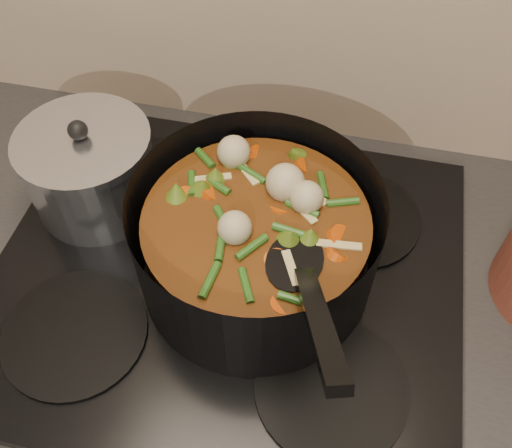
# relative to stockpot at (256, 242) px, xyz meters

# --- Properties ---
(counter) EXTENTS (2.64, 0.64, 0.91)m
(counter) POSITION_rel_stockpot_xyz_m (-0.04, -0.01, -0.54)
(counter) COLOR brown
(counter) RESTS_ON ground
(stovetop) EXTENTS (0.62, 0.54, 0.03)m
(stovetop) POSITION_rel_stockpot_xyz_m (-0.04, -0.01, -0.08)
(stovetop) COLOR black
(stovetop) RESTS_ON counter
(stockpot) EXTENTS (0.33, 0.40, 0.22)m
(stockpot) POSITION_rel_stockpot_xyz_m (0.00, 0.00, 0.00)
(stockpot) COLOR black
(stockpot) RESTS_ON stovetop
(saucepan) EXTENTS (0.18, 0.18, 0.15)m
(saucepan) POSITION_rel_stockpot_xyz_m (-0.25, 0.08, -0.01)
(saucepan) COLOR silver
(saucepan) RESTS_ON stovetop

